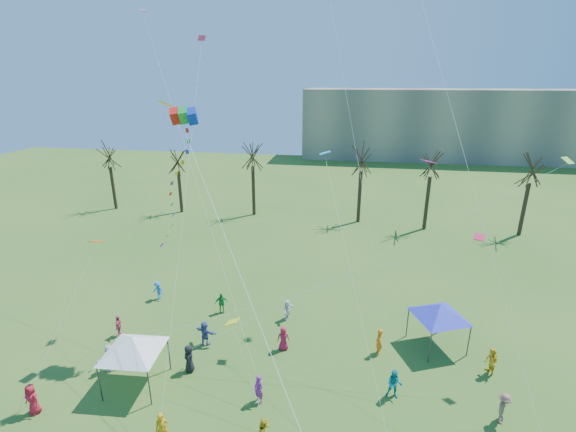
% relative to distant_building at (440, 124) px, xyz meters
% --- Properties ---
extents(distant_building, '(60.00, 14.00, 15.00)m').
position_rel_distant_building_xyz_m(distant_building, '(0.00, 0.00, 0.00)').
color(distant_building, gray).
rests_on(distant_building, ground).
extents(bare_tree_row, '(69.92, 7.70, 10.73)m').
position_rel_distant_building_xyz_m(bare_tree_row, '(-16.73, -46.75, -0.34)').
color(bare_tree_row, black).
rests_on(bare_tree_row, ground).
extents(big_box_kite, '(6.62, 8.38, 22.20)m').
position_rel_distant_building_xyz_m(big_box_kite, '(-29.07, -72.60, 3.15)').
color(big_box_kite, red).
rests_on(big_box_kite, ground).
extents(canopy_tent_white, '(4.44, 4.44, 3.33)m').
position_rel_distant_building_xyz_m(canopy_tent_white, '(-30.50, -77.54, -4.68)').
color(canopy_tent_white, '#3F3F44').
rests_on(canopy_tent_white, ground).
extents(canopy_tent_blue, '(4.01, 4.01, 3.26)m').
position_rel_distant_building_xyz_m(canopy_tent_blue, '(-12.31, -70.81, -4.73)').
color(canopy_tent_blue, '#3F3F44').
rests_on(canopy_tent_blue, ground).
extents(festival_crowd, '(26.51, 14.33, 1.84)m').
position_rel_distant_building_xyz_m(festival_crowd, '(-22.81, -75.49, -6.63)').
color(festival_crowd, red).
rests_on(festival_crowd, ground).
extents(small_kites_aloft, '(29.67, 17.91, 32.01)m').
position_rel_distant_building_xyz_m(small_kites_aloft, '(-22.38, -71.17, 6.30)').
color(small_kites_aloft, '#EF490C').
rests_on(small_kites_aloft, ground).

